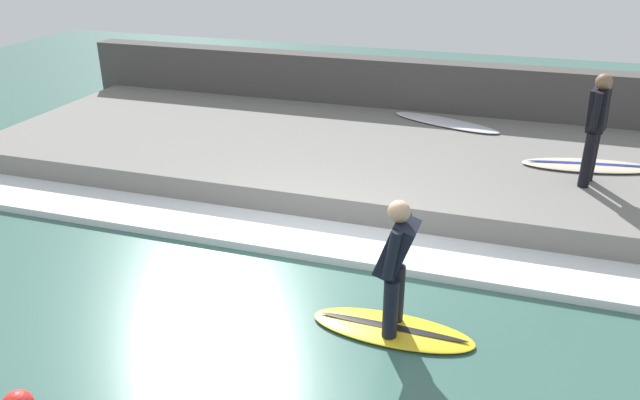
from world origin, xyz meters
TOP-DOWN VIEW (x-y plane):
  - ground_plane at (0.00, 0.00)m, footprint 28.00×28.00m
  - concrete_ledge at (3.48, 0.00)m, footprint 4.40×12.85m
  - back_wall at (5.93, 0.00)m, footprint 0.50×13.49m
  - wave_foam_crest at (0.81, 0.00)m, footprint 0.95×12.21m
  - surfboard_riding at (-0.77, -1.22)m, footprint 0.63×1.69m
  - surfer_riding at (-0.77, -1.22)m, footprint 0.53×0.40m
  - surfer_waiting_near at (2.87, -3.20)m, footprint 0.52×0.32m
  - surfboard_waiting_near at (3.53, -3.29)m, footprint 0.89×1.99m
  - surfboard_spare at (5.05, -0.97)m, footprint 1.18×2.11m

SIDE VIEW (x-z plane):
  - ground_plane at x=0.00m, z-range 0.00..0.00m
  - surfboard_riding at x=-0.77m, z-range 0.00..0.06m
  - wave_foam_crest at x=0.81m, z-range 0.00..0.10m
  - concrete_ledge at x=3.48m, z-range 0.00..0.44m
  - surfboard_spare at x=5.05m, z-range 0.44..0.50m
  - surfboard_waiting_near at x=3.53m, z-range 0.44..0.51m
  - back_wall at x=5.93m, z-range 0.00..1.36m
  - surfer_riding at x=-0.77m, z-range 0.14..1.55m
  - surfer_waiting_near at x=2.87m, z-range 0.54..2.09m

